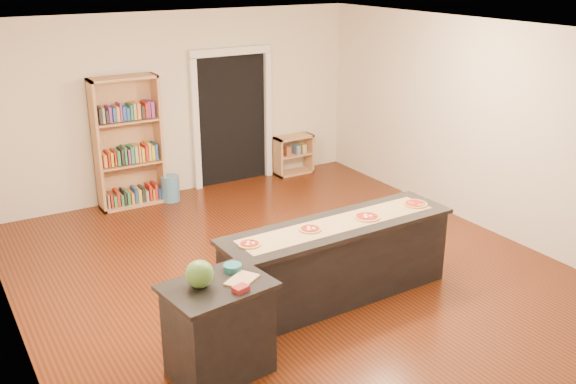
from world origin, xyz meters
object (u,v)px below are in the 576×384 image
kitchen_island (338,261)px  low_shelf (294,155)px  waste_bin (170,188)px  watermelon (200,274)px  bookshelf (128,143)px  side_counter (219,329)px

kitchen_island → low_shelf: bearing=63.2°
waste_bin → watermelon: size_ratio=1.65×
bookshelf → low_shelf: size_ratio=2.89×
waste_bin → watermelon: watermelon is taller
bookshelf → low_shelf: bearing=0.6°
bookshelf → waste_bin: bearing=-13.9°
waste_bin → side_counter: bearing=-105.6°
kitchen_island → bookshelf: size_ratio=1.37×
watermelon → kitchen_island: bearing=17.0°
low_shelf → bookshelf: bearing=-179.4°
waste_bin → watermelon: (-1.36, -4.33, 0.82)m
side_counter → bookshelf: bearing=74.1°
kitchen_island → side_counter: size_ratio=2.93×
low_shelf → waste_bin: (-2.32, -0.16, -0.14)m
low_shelf → waste_bin: bearing=-175.9°
bookshelf → watermelon: bookshelf is taller
waste_bin → watermelon: bearing=-107.4°
low_shelf → watermelon: bearing=-129.3°
kitchen_island → watermelon: bearing=-164.7°
waste_bin → watermelon: 4.61m
kitchen_island → side_counter: bearing=-162.3°
kitchen_island → waste_bin: size_ratio=6.67×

